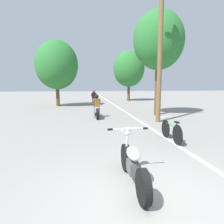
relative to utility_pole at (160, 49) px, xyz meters
The scene contains 10 objects.
ground_plane 8.41m from the utility_pole, 111.32° to the right, with size 120.00×120.00×0.00m, color gray.
lane_stripe_edge 6.82m from the utility_pole, 99.08° to the left, with size 0.14×48.00×0.01m, color white.
utility_pole is the anchor object (origin of this frame).
roadside_tree_right_near 2.70m from the utility_pole, 70.92° to the left, with size 3.19×2.87×6.56m.
roadside_tree_right_far 14.32m from the utility_pole, 83.42° to the left, with size 3.80×3.42×6.08m.
roadside_tree_left 10.79m from the utility_pole, 125.23° to the left, with size 3.80×3.42×5.91m.
motorcycle_foreground 7.73m from the utility_pole, 115.04° to the right, with size 0.88×1.97×1.03m.
motorcycle_rider_lead 4.86m from the utility_pole, 149.19° to the left, with size 0.50×2.01×1.40m.
motorcycle_rider_far 9.94m from the utility_pole, 108.06° to the left, with size 0.50×2.02×1.48m.
bicycle_parked 4.99m from the utility_pole, 103.96° to the right, with size 0.44×1.63×0.78m.
Camera 1 is at (-1.15, -2.98, 1.95)m, focal length 32.00 mm.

